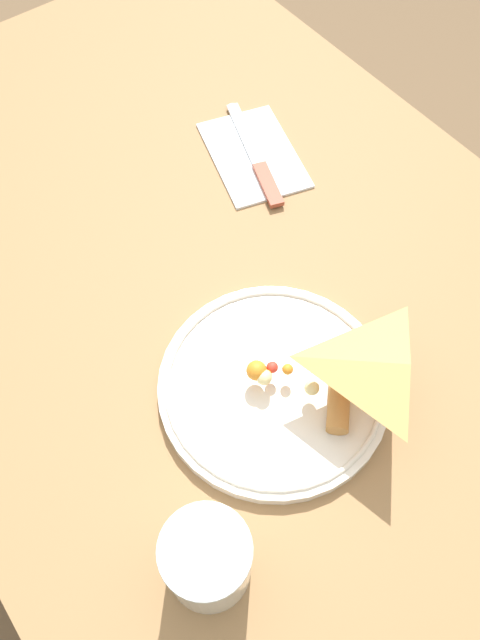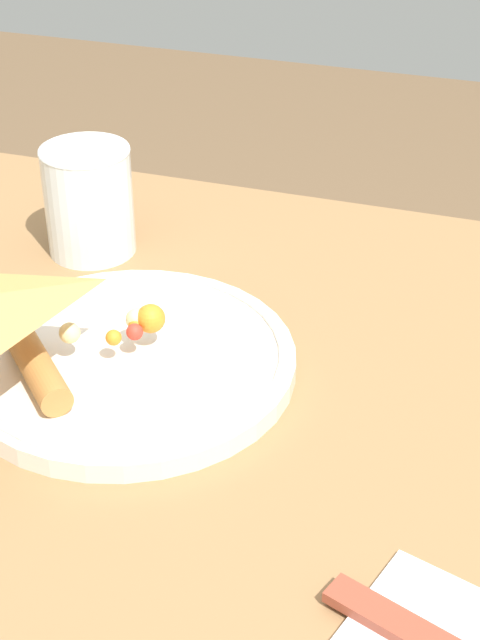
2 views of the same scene
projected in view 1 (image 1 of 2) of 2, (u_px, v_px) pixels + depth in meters
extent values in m
plane|color=brown|center=(237.00, 459.00, 1.42)|extent=(6.00, 6.00, 0.00)
cube|color=olive|center=(234.00, 284.00, 0.80)|extent=(1.30, 0.80, 0.03)
cube|color=#382D23|center=(203.00, 125.00, 1.46)|extent=(0.06, 0.06, 0.71)
cylinder|color=silver|center=(274.00, 387.00, 0.70)|extent=(0.26, 0.26, 0.02)
torus|color=silver|center=(274.00, 383.00, 0.69)|extent=(0.24, 0.24, 0.01)
pyramid|color=tan|center=(285.00, 381.00, 0.68)|extent=(0.16, 0.16, 0.02)
cylinder|color=#B77A3D|center=(340.00, 387.00, 0.68)|extent=(0.09, 0.09, 0.02)
sphere|color=orange|center=(288.00, 369.00, 0.67)|extent=(0.01, 0.01, 0.01)
sphere|color=#EFDB93|center=(264.00, 377.00, 0.67)|extent=(0.02, 0.02, 0.02)
sphere|color=#EFDB93|center=(312.00, 388.00, 0.66)|extent=(0.02, 0.02, 0.02)
sphere|color=orange|center=(266.00, 375.00, 0.67)|extent=(0.01, 0.01, 0.01)
sphere|color=red|center=(272.00, 367.00, 0.68)|extent=(0.01, 0.01, 0.01)
sphere|color=orange|center=(257.00, 370.00, 0.67)|extent=(0.02, 0.02, 0.02)
cylinder|color=white|center=(207.00, 560.00, 0.57)|extent=(0.08, 0.08, 0.10)
cylinder|color=#B27F42|center=(208.00, 562.00, 0.57)|extent=(0.07, 0.07, 0.08)
torus|color=white|center=(205.00, 550.00, 0.52)|extent=(0.08, 0.08, 0.00)
cube|color=silver|center=(253.00, 155.00, 0.89)|extent=(0.20, 0.16, 0.00)
cube|color=#99422D|center=(268.00, 184.00, 0.85)|extent=(0.08, 0.04, 0.01)
cube|color=silver|center=(245.00, 134.00, 0.90)|extent=(0.13, 0.06, 0.00)
ellipsoid|color=silver|center=(233.00, 108.00, 0.93)|extent=(0.02, 0.02, 0.00)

